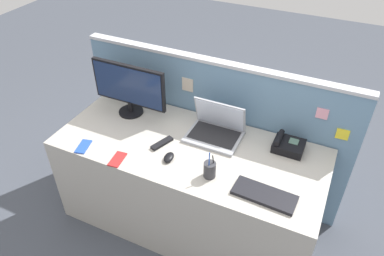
{
  "coord_description": "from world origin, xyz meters",
  "views": [
    {
      "loc": [
        0.82,
        -1.7,
        2.33
      ],
      "look_at": [
        0.0,
        0.05,
        0.87
      ],
      "focal_mm": 34.2,
      "sensor_mm": 36.0,
      "label": 1
    }
  ],
  "objects_px": {
    "desk_phone": "(288,145)",
    "tv_remote": "(162,143)",
    "cell_phone_red_case": "(117,159)",
    "desktop_monitor": "(129,87)",
    "keyboard_main": "(264,195)",
    "laptop": "(216,128)",
    "computer_mouse_right_hand": "(169,157)",
    "cell_phone_blue_case": "(83,146)",
    "pen_cup": "(210,170)"
  },
  "relations": [
    {
      "from": "desk_phone",
      "to": "tv_remote",
      "type": "xyz_separation_m",
      "value": [
        -0.78,
        -0.31,
        -0.02
      ]
    },
    {
      "from": "desk_phone",
      "to": "cell_phone_red_case",
      "type": "bearing_deg",
      "value": -149.4
    },
    {
      "from": "desktop_monitor",
      "to": "keyboard_main",
      "type": "height_order",
      "value": "desktop_monitor"
    },
    {
      "from": "laptop",
      "to": "cell_phone_red_case",
      "type": "relative_size",
      "value": 2.59
    },
    {
      "from": "laptop",
      "to": "computer_mouse_right_hand",
      "type": "bearing_deg",
      "value": -115.83
    },
    {
      "from": "computer_mouse_right_hand",
      "to": "cell_phone_blue_case",
      "type": "bearing_deg",
      "value": -173.04
    },
    {
      "from": "laptop",
      "to": "computer_mouse_right_hand",
      "type": "height_order",
      "value": "laptop"
    },
    {
      "from": "keyboard_main",
      "to": "cell_phone_red_case",
      "type": "xyz_separation_m",
      "value": [
        -0.94,
        -0.1,
        -0.01
      ]
    },
    {
      "from": "desktop_monitor",
      "to": "computer_mouse_right_hand",
      "type": "bearing_deg",
      "value": -34.81
    },
    {
      "from": "laptop",
      "to": "keyboard_main",
      "type": "bearing_deg",
      "value": -41.34
    },
    {
      "from": "computer_mouse_right_hand",
      "to": "cell_phone_blue_case",
      "type": "distance_m",
      "value": 0.59
    },
    {
      "from": "cell_phone_blue_case",
      "to": "tv_remote",
      "type": "height_order",
      "value": "tv_remote"
    },
    {
      "from": "keyboard_main",
      "to": "cell_phone_red_case",
      "type": "bearing_deg",
      "value": -171.23
    },
    {
      "from": "desk_phone",
      "to": "computer_mouse_right_hand",
      "type": "distance_m",
      "value": 0.79
    },
    {
      "from": "keyboard_main",
      "to": "cell_phone_red_case",
      "type": "relative_size",
      "value": 2.57
    },
    {
      "from": "laptop",
      "to": "cell_phone_red_case",
      "type": "xyz_separation_m",
      "value": [
        -0.47,
        -0.51,
        -0.05
      ]
    },
    {
      "from": "desktop_monitor",
      "to": "keyboard_main",
      "type": "xyz_separation_m",
      "value": [
        1.16,
        -0.4,
        -0.21
      ]
    },
    {
      "from": "keyboard_main",
      "to": "desk_phone",
      "type": "bearing_deg",
      "value": 90.26
    },
    {
      "from": "cell_phone_blue_case",
      "to": "desktop_monitor",
      "type": "bearing_deg",
      "value": 67.58
    },
    {
      "from": "computer_mouse_right_hand",
      "to": "cell_phone_red_case",
      "type": "relative_size",
      "value": 0.7
    },
    {
      "from": "computer_mouse_right_hand",
      "to": "cell_phone_red_case",
      "type": "height_order",
      "value": "computer_mouse_right_hand"
    },
    {
      "from": "desktop_monitor",
      "to": "cell_phone_blue_case",
      "type": "height_order",
      "value": "desktop_monitor"
    },
    {
      "from": "tv_remote",
      "to": "laptop",
      "type": "bearing_deg",
      "value": 61.64
    },
    {
      "from": "keyboard_main",
      "to": "laptop",
      "type": "bearing_deg",
      "value": 141.37
    },
    {
      "from": "desktop_monitor",
      "to": "laptop",
      "type": "xyz_separation_m",
      "value": [
        0.69,
        0.01,
        -0.16
      ]
    },
    {
      "from": "desk_phone",
      "to": "pen_cup",
      "type": "height_order",
      "value": "pen_cup"
    },
    {
      "from": "pen_cup",
      "to": "tv_remote",
      "type": "bearing_deg",
      "value": 160.9
    },
    {
      "from": "pen_cup",
      "to": "cell_phone_blue_case",
      "type": "distance_m",
      "value": 0.88
    },
    {
      "from": "computer_mouse_right_hand",
      "to": "tv_remote",
      "type": "bearing_deg",
      "value": 128.68
    },
    {
      "from": "pen_cup",
      "to": "cell_phone_red_case",
      "type": "xyz_separation_m",
      "value": [
        -0.59,
        -0.12,
        -0.05
      ]
    },
    {
      "from": "desktop_monitor",
      "to": "computer_mouse_right_hand",
      "type": "distance_m",
      "value": 0.65
    },
    {
      "from": "desktop_monitor",
      "to": "computer_mouse_right_hand",
      "type": "relative_size",
      "value": 5.86
    },
    {
      "from": "desk_phone",
      "to": "keyboard_main",
      "type": "bearing_deg",
      "value": -92.46
    },
    {
      "from": "keyboard_main",
      "to": "pen_cup",
      "type": "bearing_deg",
      "value": 179.88
    },
    {
      "from": "laptop",
      "to": "computer_mouse_right_hand",
      "type": "distance_m",
      "value": 0.41
    },
    {
      "from": "cell_phone_red_case",
      "to": "tv_remote",
      "type": "xyz_separation_m",
      "value": [
        0.18,
        0.26,
        0.01
      ]
    },
    {
      "from": "laptop",
      "to": "desk_phone",
      "type": "height_order",
      "value": "laptop"
    },
    {
      "from": "keyboard_main",
      "to": "pen_cup",
      "type": "distance_m",
      "value": 0.35
    },
    {
      "from": "cell_phone_blue_case",
      "to": "keyboard_main",
      "type": "bearing_deg",
      "value": -10.2
    },
    {
      "from": "tv_remote",
      "to": "pen_cup",
      "type": "bearing_deg",
      "value": 1.29
    },
    {
      "from": "desktop_monitor",
      "to": "keyboard_main",
      "type": "bearing_deg",
      "value": -19.12
    },
    {
      "from": "desktop_monitor",
      "to": "cell_phone_blue_case",
      "type": "distance_m",
      "value": 0.54
    },
    {
      "from": "cell_phone_blue_case",
      "to": "tv_remote",
      "type": "distance_m",
      "value": 0.53
    },
    {
      "from": "computer_mouse_right_hand",
      "to": "keyboard_main",
      "type": "bearing_deg",
      "value": -10.53
    },
    {
      "from": "keyboard_main",
      "to": "computer_mouse_right_hand",
      "type": "bearing_deg",
      "value": 178.57
    },
    {
      "from": "laptop",
      "to": "tv_remote",
      "type": "relative_size",
      "value": 2.17
    },
    {
      "from": "cell_phone_blue_case",
      "to": "tv_remote",
      "type": "relative_size",
      "value": 0.82
    },
    {
      "from": "computer_mouse_right_hand",
      "to": "pen_cup",
      "type": "distance_m",
      "value": 0.3
    },
    {
      "from": "cell_phone_blue_case",
      "to": "computer_mouse_right_hand",
      "type": "bearing_deg",
      "value": -1.06
    },
    {
      "from": "desktop_monitor",
      "to": "pen_cup",
      "type": "distance_m",
      "value": 0.91
    }
  ]
}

